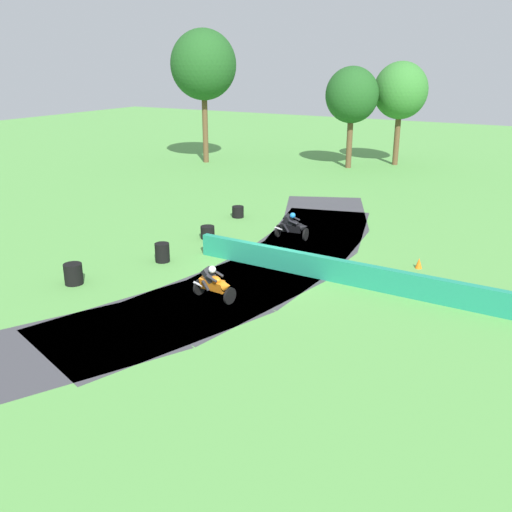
{
  "coord_description": "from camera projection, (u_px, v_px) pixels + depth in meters",
  "views": [
    {
      "loc": [
        10.22,
        -19.23,
        8.1
      ],
      "look_at": [
        -0.09,
        -1.29,
        0.9
      ],
      "focal_mm": 40.05,
      "sensor_mm": 36.0,
      "label": 1
    }
  ],
  "objects": [
    {
      "name": "tire_stack_near",
      "position": [
        73.0,
        274.0,
        21.49
      ],
      "size": [
        0.69,
        0.69,
        0.8
      ],
      "color": "black",
      "rests_on": "ground"
    },
    {
      "name": "motorcycle_chase_black",
      "position": [
        292.0,
        226.0,
        26.71
      ],
      "size": [
        1.68,
        0.88,
        1.43
      ],
      "color": "black",
      "rests_on": "ground"
    },
    {
      "name": "ground_plane",
      "position": [
        274.0,
        268.0,
        23.21
      ],
      "size": [
        120.0,
        120.0,
        0.0
      ],
      "primitive_type": "plane",
      "color": "#569947"
    },
    {
      "name": "tree_mid_rise",
      "position": [
        352.0,
        95.0,
        42.72
      ],
      "size": [
        3.96,
        3.96,
        7.56
      ],
      "color": "brown",
      "rests_on": "ground"
    },
    {
      "name": "track_asphalt",
      "position": [
        254.0,
        264.0,
        23.68
      ],
      "size": [
        8.41,
        26.97,
        0.01
      ],
      "color": "#3D3D42",
      "rests_on": "ground"
    },
    {
      "name": "motorcycle_lead_orange",
      "position": [
        214.0,
        283.0,
        19.94
      ],
      "size": [
        1.7,
        0.9,
        1.43
      ],
      "color": "black",
      "rests_on": "ground"
    },
    {
      "name": "tree_far_left",
      "position": [
        401.0,
        91.0,
        43.89
      ],
      "size": [
        4.14,
        4.14,
        7.9
      ],
      "color": "brown",
      "rests_on": "ground"
    },
    {
      "name": "traffic_cone",
      "position": [
        419.0,
        263.0,
        23.15
      ],
      "size": [
        0.28,
        0.28,
        0.44
      ],
      "primitive_type": "cone",
      "color": "orange",
      "rests_on": "ground"
    },
    {
      "name": "safety_barrier",
      "position": [
        386.0,
        280.0,
        20.72
      ],
      "size": [
        16.37,
        0.82,
        0.9
      ],
      "primitive_type": "cube",
      "rotation": [
        0.0,
        0.0,
        -1.6
      ],
      "color": "#1E8466",
      "rests_on": "ground"
    },
    {
      "name": "tire_stack_mid_b",
      "position": [
        208.0,
        232.0,
        26.96
      ],
      "size": [
        0.66,
        0.66,
        0.6
      ],
      "color": "black",
      "rests_on": "ground"
    },
    {
      "name": "tire_stack_mid_a",
      "position": [
        162.0,
        252.0,
        23.85
      ],
      "size": [
        0.61,
        0.61,
        0.8
      ],
      "color": "black",
      "rests_on": "ground"
    },
    {
      "name": "tire_stack_far",
      "position": [
        238.0,
        212.0,
        30.55
      ],
      "size": [
        0.62,
        0.62,
        0.6
      ],
      "color": "black",
      "rests_on": "ground"
    },
    {
      "name": "tree_behind_barrier",
      "position": [
        203.0,
        65.0,
        44.39
      ],
      "size": [
        5.13,
        5.13,
        10.3
      ],
      "color": "brown",
      "rests_on": "ground"
    }
  ]
}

